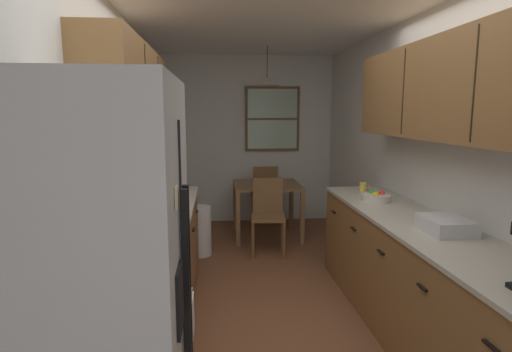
{
  "coord_description": "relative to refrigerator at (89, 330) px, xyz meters",
  "views": [
    {
      "loc": [
        -0.48,
        -2.73,
        1.7
      ],
      "look_at": [
        -0.1,
        1.24,
        1.08
      ],
      "focal_mm": 28.9,
      "sensor_mm": 36.0,
      "label": 1
    }
  ],
  "objects": [
    {
      "name": "stove_range",
      "position": [
        -0.04,
        0.7,
        -0.44
      ],
      "size": [
        0.66,
        0.63,
        1.1
      ],
      "color": "silver",
      "rests_on": "ground"
    },
    {
      "name": "fruit_bowl",
      "position": [
        1.92,
        2.09,
        0.03
      ],
      "size": [
        0.26,
        0.26,
        0.09
      ],
      "color": "silver",
      "rests_on": "counter_right"
    },
    {
      "name": "mug_by_coffeemaker",
      "position": [
        1.96,
        2.54,
        0.04
      ],
      "size": [
        0.11,
        0.07,
        0.09
      ],
      "color": "#E5CC4C",
      "rests_on": "counter_right"
    },
    {
      "name": "upper_cabinets_left",
      "position": [
        -0.18,
        1.96,
        0.96
      ],
      "size": [
        0.33,
        2.05,
        0.66
      ],
      "color": "brown"
    },
    {
      "name": "dish_rack",
      "position": [
        2.0,
        1.09,
        0.04
      ],
      "size": [
        0.28,
        0.34,
        0.1
      ],
      "primitive_type": "cube",
      "color": "silver",
      "rests_on": "counter_right"
    },
    {
      "name": "dining_chair_far",
      "position": [
        1.19,
        4.65,
        -0.41
      ],
      "size": [
        0.41,
        0.41,
        0.9
      ],
      "color": "brown",
      "rests_on": "ground"
    },
    {
      "name": "microwave_over_range",
      "position": [
        -0.15,
        0.7,
        0.79
      ],
      "size": [
        0.39,
        0.59,
        0.35
      ],
      "color": "white"
    },
    {
      "name": "wall_left",
      "position": [
        -0.39,
        2.28,
        0.36
      ],
      "size": [
        0.1,
        9.0,
        2.55
      ],
      "primitive_type": "cube",
      "color": "silver",
      "rests_on": "ground"
    },
    {
      "name": "refrigerator",
      "position": [
        0.0,
        0.0,
        0.0
      ],
      "size": [
        0.72,
        0.74,
        1.82
      ],
      "color": "silver",
      "rests_on": "ground"
    },
    {
      "name": "wall_back",
      "position": [
        0.96,
        4.93,
        0.36
      ],
      "size": [
        4.4,
        0.1,
        2.55
      ],
      "primitive_type": "cube",
      "color": "silver",
      "rests_on": "ground"
    },
    {
      "name": "ceiling_slab",
      "position": [
        0.96,
        2.28,
        1.68
      ],
      "size": [
        4.4,
        9.0,
        0.08
      ],
      "primitive_type": "cube",
      "color": "white"
    },
    {
      "name": "counter_left",
      "position": [
        -0.04,
        2.01,
        -0.46
      ],
      "size": [
        0.64,
        1.97,
        0.9
      ],
      "color": "brown",
      "rests_on": "ground"
    },
    {
      "name": "dish_towel",
      "position": [
        0.32,
        0.86,
        -0.41
      ],
      "size": [
        0.02,
        0.16,
        0.24
      ],
      "primitive_type": "cube",
      "color": "white"
    },
    {
      "name": "counter_right",
      "position": [
        1.96,
        1.3,
        -0.46
      ],
      "size": [
        0.64,
        3.05,
        0.9
      ],
      "color": "brown",
      "rests_on": "ground"
    },
    {
      "name": "ground_plane",
      "position": [
        0.96,
        2.28,
        -0.91
      ],
      "size": [
        12.0,
        12.0,
        0.0
      ],
      "primitive_type": "plane",
      "color": "brown"
    },
    {
      "name": "dining_table",
      "position": [
        1.15,
        4.02,
        -0.29
      ],
      "size": [
        0.88,
        0.85,
        0.73
      ],
      "color": "brown",
      "rests_on": "ground"
    },
    {
      "name": "back_window",
      "position": [
        1.33,
        4.85,
        0.68
      ],
      "size": [
        0.84,
        0.05,
        0.98
      ],
      "color": "brown"
    },
    {
      "name": "storage_canister",
      "position": [
        -0.04,
        1.21,
        0.07
      ],
      "size": [
        0.11,
        0.11,
        0.16
      ],
      "color": "red",
      "rests_on": "counter_left"
    },
    {
      "name": "dining_chair_near",
      "position": [
        1.09,
        3.38,
        -0.41
      ],
      "size": [
        0.44,
        0.44,
        0.9
      ],
      "color": "brown",
      "rests_on": "ground"
    },
    {
      "name": "pendant_light",
      "position": [
        1.15,
        4.02,
        1.19
      ],
      "size": [
        0.32,
        0.32,
        0.5
      ],
      "color": "black"
    },
    {
      "name": "trash_bin",
      "position": [
        0.26,
        3.35,
        -0.62
      ],
      "size": [
        0.29,
        0.29,
        0.59
      ],
      "primitive_type": "cylinder",
      "color": "white",
      "rests_on": "ground"
    },
    {
      "name": "wall_right",
      "position": [
        2.31,
        2.28,
        0.36
      ],
      "size": [
        0.1,
        9.0,
        2.55
      ],
      "primitive_type": "cube",
      "color": "silver",
      "rests_on": "ground"
    },
    {
      "name": "upper_cabinets_right",
      "position": [
        2.1,
        1.25,
        0.95
      ],
      "size": [
        0.33,
        2.73,
        0.71
      ],
      "color": "brown"
    }
  ]
}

